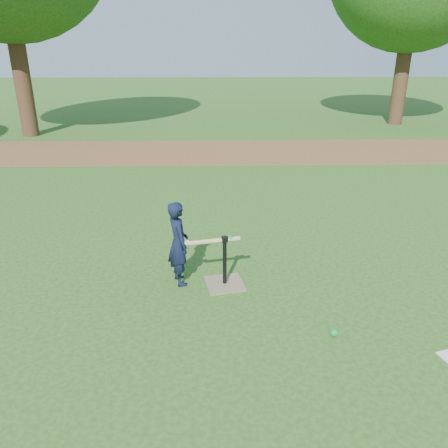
{
  "coord_description": "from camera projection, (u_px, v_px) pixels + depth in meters",
  "views": [
    {
      "loc": [
        -0.21,
        -4.13,
        2.59
      ],
      "look_at": [
        -0.09,
        0.67,
        0.65
      ],
      "focal_mm": 35.0,
      "sensor_mm": 36.0,
      "label": 1
    }
  ],
  "objects": [
    {
      "name": "child",
      "position": [
        178.0,
        243.0,
        5.02
      ],
      "size": [
        0.36,
        0.43,
        1.01
      ],
      "primitive_type": "imported",
      "rotation": [
        0.0,
        0.0,
        1.94
      ],
      "color": "black",
      "rests_on": "ground"
    },
    {
      "name": "wiffle_ball_ground",
      "position": [
        334.0,
        333.0,
        4.21
      ],
      "size": [
        0.08,
        0.08,
        0.08
      ],
      "primitive_type": "sphere",
      "color": "#0D9737",
      "rests_on": "ground"
    },
    {
      "name": "batting_tee",
      "position": [
        225.0,
        276.0,
        5.1
      ],
      "size": [
        0.51,
        0.51,
        0.61
      ],
      "color": "#7F6E51",
      "rests_on": "ground"
    },
    {
      "name": "ground",
      "position": [
        234.0,
        301.0,
        4.8
      ],
      "size": [
        80.0,
        80.0,
        0.0
      ],
      "primitive_type": "plane",
      "color": "#285116",
      "rests_on": "ground"
    },
    {
      "name": "dirt_strip",
      "position": [
        221.0,
        151.0,
        11.75
      ],
      "size": [
        24.0,
        3.0,
        0.01
      ],
      "primitive_type": "cube",
      "color": "brown",
      "rests_on": "ground"
    },
    {
      "name": "swing_action",
      "position": [
        215.0,
        241.0,
        4.91
      ],
      "size": [
        0.63,
        0.19,
        0.08
      ],
      "color": "tan",
      "rests_on": "ground"
    }
  ]
}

